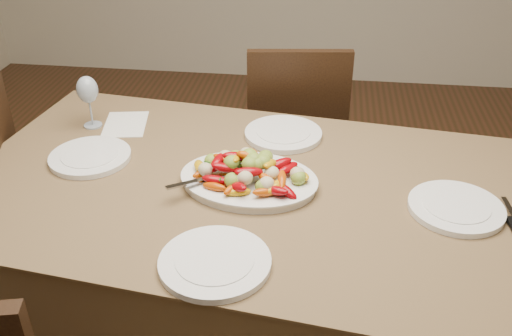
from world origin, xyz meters
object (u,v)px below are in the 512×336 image
object	(u,v)px
chair_far	(294,136)
plate_far	(283,134)
plate_left	(90,157)
wine_glass	(89,100)
dining_table	(256,279)
plate_right	(456,208)
plate_near	(215,263)
serving_platter	(249,182)

from	to	relation	value
chair_far	plate_far	xyz separation A→B (m)	(-0.01, -0.55, 0.29)
plate_left	wine_glass	xyz separation A→B (m)	(-0.08, 0.24, 0.09)
wine_glass	dining_table	bearing A→B (deg)	-26.58
dining_table	plate_far	bearing A→B (deg)	80.77
plate_right	plate_near	world-z (taller)	same
plate_right	plate_far	xyz separation A→B (m)	(-0.53, 0.39, 0.00)
serving_platter	plate_far	distance (m)	0.34
wine_glass	plate_far	bearing A→B (deg)	0.76
plate_right	chair_far	bearing A→B (deg)	119.03
plate_left	plate_near	size ratio (longest dim) A/B	0.94
plate_left	plate_right	distance (m)	1.15
plate_near	wine_glass	size ratio (longest dim) A/B	1.38
plate_near	wine_glass	xyz separation A→B (m)	(-0.59, 0.70, 0.09)
dining_table	chair_far	xyz separation A→B (m)	(0.06, 0.88, 0.10)
serving_platter	plate_near	bearing A→B (deg)	-94.81
chair_far	plate_left	xyz separation A→B (m)	(-0.62, -0.80, 0.29)
plate_left	plate_right	bearing A→B (deg)	-7.20
dining_table	plate_near	bearing A→B (deg)	-98.05
chair_far	plate_right	size ratio (longest dim) A/B	3.52
dining_table	serving_platter	bearing A→B (deg)	-176.45
plate_far	dining_table	bearing A→B (deg)	-99.23
chair_far	plate_near	distance (m)	1.30
chair_far	serving_platter	xyz separation A→B (m)	(-0.08, -0.88, 0.30)
plate_far	wine_glass	world-z (taller)	wine_glass
plate_left	plate_near	xyz separation A→B (m)	(0.51, -0.47, 0.00)
serving_platter	plate_left	distance (m)	0.55
plate_left	plate_near	world-z (taller)	same
serving_platter	plate_near	distance (m)	0.38
plate_far	plate_near	xyz separation A→B (m)	(-0.11, -0.71, 0.00)
plate_right	wine_glass	bearing A→B (deg)	162.75
plate_far	plate_right	bearing A→B (deg)	-36.44
serving_platter	plate_far	bearing A→B (deg)	77.17
plate_left	wine_glass	world-z (taller)	wine_glass
dining_table	plate_near	distance (m)	0.55
dining_table	chair_far	size ratio (longest dim) A/B	1.94
dining_table	plate_right	distance (m)	0.70
serving_platter	plate_far	xyz separation A→B (m)	(0.08, 0.33, -0.00)
plate_right	plate_near	xyz separation A→B (m)	(-0.64, -0.32, 0.00)
serving_platter	plate_near	world-z (taller)	serving_platter
dining_table	wine_glass	bearing A→B (deg)	153.42
chair_far	plate_left	distance (m)	1.05
dining_table	plate_near	size ratio (longest dim) A/B	6.49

